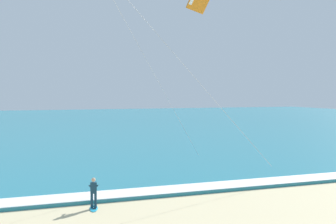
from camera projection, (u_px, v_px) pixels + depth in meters
The scene contains 4 objects.
sea at pixel (51, 123), 79.63m from camera, with size 200.00×120.00×0.20m, color teal.
surf_foam at pixel (100, 195), 23.87m from camera, with size 200.00×1.95×0.04m, color white.
surfboard at pixel (94, 208), 21.85m from camera, with size 0.66×1.45×0.09m.
kitesurfer at pixel (94, 191), 21.82m from camera, with size 0.57×0.57×1.69m.
Camera 1 is at (-3.83, -9.26, 6.32)m, focal length 43.22 mm.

